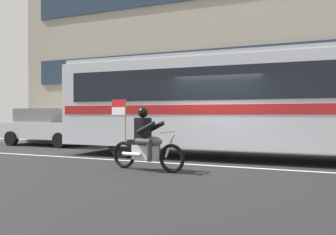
% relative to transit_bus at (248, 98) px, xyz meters
% --- Properties ---
extents(ground_plane, '(60.00, 60.00, 0.00)m').
position_rel_transit_bus_xyz_m(ground_plane, '(-0.67, -1.19, -1.88)').
color(ground_plane, black).
extents(sidewalk_curb, '(28.00, 3.80, 0.15)m').
position_rel_transit_bus_xyz_m(sidewalk_curb, '(-0.67, 3.91, -1.81)').
color(sidewalk_curb, '#A39E93').
rests_on(sidewalk_curb, ground_plane).
extents(lane_center_stripe, '(26.60, 0.14, 0.01)m').
position_rel_transit_bus_xyz_m(lane_center_stripe, '(-0.67, -1.79, -1.88)').
color(lane_center_stripe, silver).
rests_on(lane_center_stripe, ground_plane).
extents(office_building_facade, '(28.00, 0.89, 11.16)m').
position_rel_transit_bus_xyz_m(office_building_facade, '(-0.67, 6.19, 3.70)').
color(office_building_facade, gray).
rests_on(office_building_facade, ground_plane).
extents(transit_bus, '(12.15, 2.83, 3.22)m').
position_rel_transit_bus_xyz_m(transit_bus, '(0.00, 0.00, 0.00)').
color(transit_bus, silver).
rests_on(transit_bus, ground_plane).
extents(motorcycle_with_rider, '(2.18, 0.69, 1.78)m').
position_rel_transit_bus_xyz_m(motorcycle_with_rider, '(-1.93, -3.19, -1.22)').
color(motorcycle_with_rider, black).
rests_on(motorcycle_with_rider, ground_plane).
extents(parked_sedan_curbside, '(4.38, 1.97, 1.64)m').
position_rel_transit_bus_xyz_m(parked_sedan_curbside, '(-9.16, 1.39, -1.03)').
color(parked_sedan_curbside, silver).
rests_on(parked_sedan_curbside, ground_plane).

